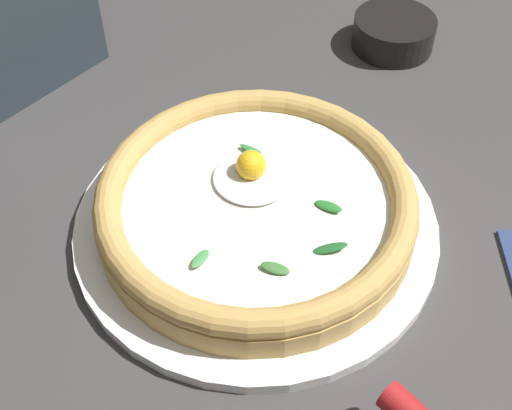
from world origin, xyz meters
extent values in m
cube|color=#3C3A3A|center=(0.00, 0.00, -0.01)|extent=(2.40, 2.40, 0.03)
cylinder|color=white|center=(0.05, -0.03, 0.01)|extent=(0.32, 0.32, 0.01)
cylinder|color=tan|center=(0.05, -0.03, 0.02)|extent=(0.28, 0.28, 0.02)
torus|color=tan|center=(0.05, -0.03, 0.04)|extent=(0.28, 0.28, 0.02)
cylinder|color=white|center=(0.05, -0.03, 0.04)|extent=(0.23, 0.23, 0.00)
ellipsoid|color=white|center=(0.06, -0.05, 0.04)|extent=(0.07, 0.07, 0.01)
sphere|color=yellow|center=(0.06, -0.06, 0.05)|extent=(0.03, 0.03, 0.03)
ellipsoid|color=#308035|center=(0.07, -0.08, 0.04)|extent=(0.03, 0.01, 0.01)
ellipsoid|color=#3B7435|center=(0.00, 0.03, 0.04)|extent=(0.02, 0.01, 0.01)
ellipsoid|color=#24682F|center=(-0.03, -0.01, 0.04)|extent=(0.03, 0.02, 0.01)
ellipsoid|color=#408F48|center=(0.06, 0.05, 0.04)|extent=(0.01, 0.02, 0.01)
ellipsoid|color=#2C8032|center=(-0.01, -0.05, 0.04)|extent=(0.03, 0.01, 0.01)
cylinder|color=black|center=(0.02, -0.35, 0.02)|extent=(0.09, 0.09, 0.04)
camera|label=1|loc=(-0.12, 0.32, 0.47)|focal=47.94mm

